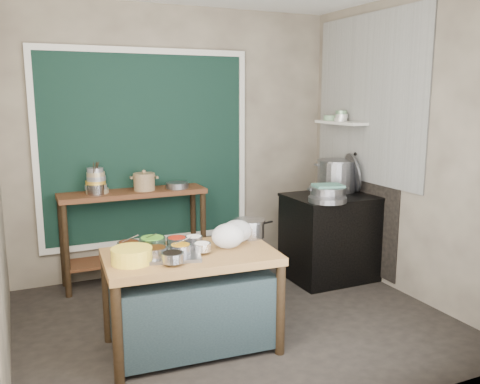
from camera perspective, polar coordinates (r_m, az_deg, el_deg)
name	(u,v)px	position (r m, az deg, el deg)	size (l,w,h in m)	color
floor	(235,321)	(4.48, -0.61, -14.30)	(3.50, 3.00, 0.02)	#2A2520
back_wall	(178,142)	(5.49, -7.02, 5.61)	(3.50, 0.02, 2.80)	gray
right_wall	(405,148)	(5.05, 18.02, 4.71)	(0.02, 3.00, 2.80)	gray
curtain_panel	(147,148)	(5.37, -10.45, 4.85)	(2.10, 0.02, 1.90)	black
curtain_frame	(147,148)	(5.36, -10.43, 4.84)	(2.22, 0.03, 2.02)	beige
tile_panel	(368,99)	(5.43, 14.16, 10.06)	(0.02, 1.70, 1.70)	#B2B2AA
soot_patch	(357,207)	(5.64, 13.04, -1.66)	(0.01, 1.30, 1.30)	black
wall_shelf	(341,123)	(5.62, 11.29, 7.64)	(0.22, 0.70, 0.03)	beige
prep_table	(191,301)	(3.91, -5.47, -12.07)	(1.25, 0.72, 0.75)	olive
back_counter	(135,236)	(5.30, -11.73, -4.90)	(1.45, 0.40, 0.95)	#563118
stove_block	(332,238)	(5.40, 10.25, -5.10)	(0.90, 0.68, 0.85)	black
stove_top	(333,197)	(5.30, 10.40, -0.52)	(0.92, 0.69, 0.03)	black
condiment_tray	(163,255)	(3.72, -8.62, -7.00)	(0.52, 0.37, 0.02)	gray
condiment_bowls	(161,248)	(3.73, -8.91, -6.21)	(0.68, 0.55, 0.08)	gray
yellow_basin	(132,255)	(3.60, -12.05, -6.99)	(0.28, 0.28, 0.11)	gold
saucepan	(249,228)	(4.15, 1.03, -4.10)	(0.27, 0.27, 0.15)	gray
plastic_bag_a	(228,236)	(3.85, -1.36, -4.94)	(0.25, 0.21, 0.19)	white
plastic_bag_b	(237,231)	(3.99, -0.37, -4.44)	(0.24, 0.21, 0.18)	white
bowl_stack	(96,182)	(5.14, -15.86, 1.07)	(0.22, 0.22, 0.25)	tan
utensil_cup	(96,189)	(5.09, -15.88, 0.29)	(0.16, 0.16, 0.10)	gray
ceramic_crock	(144,183)	(5.18, -10.70, 1.03)	(0.23, 0.23, 0.15)	#967552
wide_bowl	(177,185)	(5.26, -7.05, 0.75)	(0.23, 0.23, 0.06)	gray
stock_pot	(336,176)	(5.51, 10.77, 1.83)	(0.43, 0.43, 0.34)	gray
pot_lid	(353,172)	(5.52, 12.56, 2.16)	(0.42, 0.42, 0.02)	gray
steamer	(328,193)	(5.10, 9.83, -0.08)	(0.38, 0.38, 0.12)	gray
green_cloth	(328,186)	(5.09, 9.86, 0.72)	(0.28, 0.21, 0.02)	slate
shallow_pan	(327,199)	(4.96, 9.79, -0.81)	(0.37, 0.37, 0.05)	gray
shelf_bowl_stack	(341,116)	(5.62, 11.26, 8.34)	(0.14, 0.14, 0.11)	silver
shelf_bowl_green	(331,118)	(5.78, 10.13, 8.19)	(0.16, 0.16, 0.06)	gray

